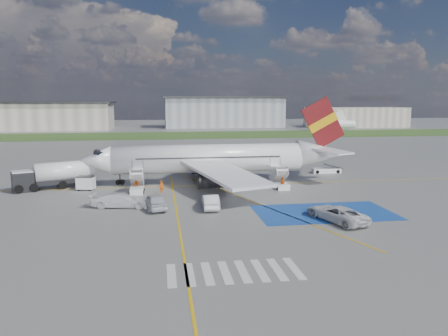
{
  "coord_description": "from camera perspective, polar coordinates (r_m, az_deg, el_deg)",
  "views": [
    {
      "loc": [
        -6.57,
        -45.58,
        11.56
      ],
      "look_at": [
        0.87,
        4.61,
        3.5
      ],
      "focal_mm": 35.0,
      "sensor_mm": 36.0,
      "label": 1
    }
  ],
  "objects": [
    {
      "name": "van_white_a",
      "position": [
        43.15,
        14.47,
        -5.43
      ],
      "size": [
        4.07,
        5.85,
        2.0
      ],
      "primitive_type": "imported",
      "rotation": [
        0.0,
        0.0,
        3.47
      ],
      "color": "silver",
      "rests_on": "ground"
    },
    {
      "name": "staging_box",
      "position": [
        46.23,
        12.93,
        -5.68
      ],
      "size": [
        14.0,
        8.0,
        0.01
      ],
      "primitive_type": "cube",
      "color": "navy",
      "rests_on": "ground"
    },
    {
      "name": "crew_nose",
      "position": [
        56.61,
        -11.38,
        -2.14
      ],
      "size": [
        0.91,
        0.95,
        1.54
      ],
      "primitive_type": "imported",
      "rotation": [
        0.0,
        0.0,
        -0.95
      ],
      "color": "#F5590C",
      "rests_on": "ground"
    },
    {
      "name": "crosswalk",
      "position": [
        30.28,
        1.31,
        -13.41
      ],
      "size": [
        9.0,
        4.0,
        0.01
      ],
      "color": "silver",
      "rests_on": "ground"
    },
    {
      "name": "taxiway_line_diag",
      "position": [
        59.09,
        -1.89,
        -2.26
      ],
      "size": [
        20.71,
        56.45,
        0.01
      ],
      "primitive_type": "cube",
      "rotation": [
        0.0,
        0.0,
        0.35
      ],
      "color": "gold",
      "rests_on": "ground"
    },
    {
      "name": "car_silver_a",
      "position": [
        46.82,
        -9.08,
        -4.33
      ],
      "size": [
        3.04,
        5.21,
        1.66
      ],
      "primitive_type": "imported",
      "rotation": [
        0.0,
        0.0,
        3.38
      ],
      "color": "silver",
      "rests_on": "ground"
    },
    {
      "name": "crew_aft",
      "position": [
        56.82,
        7.66,
        -1.97
      ],
      "size": [
        0.67,
        1.01,
        1.6
      ],
      "primitive_type": "imported",
      "rotation": [
        0.0,
        0.0,
        1.89
      ],
      "color": "#E7600C",
      "rests_on": "ground"
    },
    {
      "name": "ground",
      "position": [
        47.48,
        -0.22,
        -5.07
      ],
      "size": [
        400.0,
        400.0,
        0.0
      ],
      "primitive_type": "plane",
      "color": "#60605E",
      "rests_on": "ground"
    },
    {
      "name": "taxiway_line_cross",
      "position": [
        37.44,
        -5.68,
        -9.0
      ],
      "size": [
        0.2,
        60.0,
        0.01
      ],
      "primitive_type": "cube",
      "color": "gold",
      "rests_on": "ground"
    },
    {
      "name": "airliner",
      "position": [
        60.68,
        -0.71,
        1.29
      ],
      "size": [
        36.81,
        32.95,
        11.92
      ],
      "color": "white",
      "rests_on": "ground"
    },
    {
      "name": "belt_loader",
      "position": [
        70.78,
        13.25,
        -0.33
      ],
      "size": [
        4.81,
        1.96,
        1.42
      ],
      "rotation": [
        0.0,
        0.0,
        -0.05
      ],
      "color": "white",
      "rests_on": "ground"
    },
    {
      "name": "terminal_east",
      "position": [
        191.94,
        16.83,
        6.38
      ],
      "size": [
        40.0,
        16.0,
        8.0
      ],
      "primitive_type": "cube",
      "color": "gray",
      "rests_on": "ground"
    },
    {
      "name": "terminal_centre",
      "position": [
        182.61,
        -0.06,
        7.28
      ],
      "size": [
        48.0,
        18.0,
        12.0
      ],
      "primitive_type": "cube",
      "color": "gray",
      "rests_on": "ground"
    },
    {
      "name": "taxiway_line_main",
      "position": [
        59.09,
        -1.89,
        -2.26
      ],
      "size": [
        120.0,
        0.2,
        0.01
      ],
      "primitive_type": "cube",
      "color": "gold",
      "rests_on": "ground"
    },
    {
      "name": "fuel_tanker",
      "position": [
        61.03,
        -21.23,
        -1.14
      ],
      "size": [
        10.23,
        6.3,
        3.42
      ],
      "rotation": [
        0.0,
        0.0,
        0.4
      ],
      "color": "black",
      "rests_on": "ground"
    },
    {
      "name": "terminal_west",
      "position": [
        182.25,
        -23.98,
        6.19
      ],
      "size": [
        60.0,
        22.0,
        10.0
      ],
      "primitive_type": "cube",
      "color": "gray",
      "rests_on": "ground"
    },
    {
      "name": "van_white_b",
      "position": [
        48.29,
        -13.25,
        -3.87
      ],
      "size": [
        5.3,
        2.91,
        1.96
      ],
      "primitive_type": "imported",
      "rotation": [
        0.0,
        0.0,
        1.39
      ],
      "color": "white",
      "rests_on": "ground"
    },
    {
      "name": "gpu_cart",
      "position": [
        58.58,
        -17.61,
        -1.98
      ],
      "size": [
        2.4,
        1.81,
        1.79
      ],
      "rotation": [
        0.0,
        0.0,
        -0.23
      ],
      "color": "white",
      "rests_on": "ground"
    },
    {
      "name": "grass_strip",
      "position": [
        141.21,
        -5.75,
        4.29
      ],
      "size": [
        400.0,
        30.0,
        0.01
      ],
      "primitive_type": "cube",
      "color": "#2D4C1E",
      "rests_on": "ground"
    },
    {
      "name": "crew_fwd",
      "position": [
        54.82,
        -8.15,
        -2.43
      ],
      "size": [
        0.59,
        0.41,
        1.52
      ],
      "primitive_type": "imported",
      "rotation": [
        0.0,
        0.0,
        0.1
      ],
      "color": "#E85A0C",
      "rests_on": "ground"
    },
    {
      "name": "airstairs_aft",
      "position": [
        57.52,
        7.44,
        -2.01
      ],
      "size": [
        1.9,
        5.2,
        3.6
      ],
      "color": "white",
      "rests_on": "ground"
    },
    {
      "name": "airstairs_fwd",
      "position": [
        55.45,
        -11.3,
        -2.53
      ],
      "size": [
        1.9,
        5.2,
        3.6
      ],
      "color": "white",
      "rests_on": "ground"
    },
    {
      "name": "car_silver_b",
      "position": [
        46.6,
        -1.81,
        -4.36
      ],
      "size": [
        1.74,
        4.74,
        1.55
      ],
      "primitive_type": "imported",
      "rotation": [
        0.0,
        0.0,
        3.12
      ],
      "color": "silver",
      "rests_on": "ground"
    }
  ]
}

